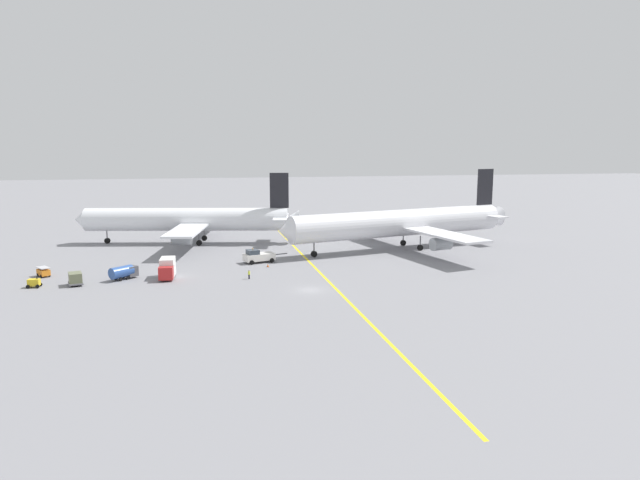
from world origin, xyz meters
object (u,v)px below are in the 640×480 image
(pushback_tug, at_px, (258,256))
(gse_baggage_cart_near_cluster, at_px, (43,272))
(airliner_at_gate_left, at_px, (189,220))
(gse_container_dolly_flat, at_px, (75,278))
(gse_fuel_bowser_stubby, at_px, (124,272))
(airliner_being_pushed, at_px, (400,223))
(gse_catering_truck_tall, at_px, (167,268))
(gse_gpu_cart_small, at_px, (34,283))
(traffic_cone_nose_left, at_px, (268,266))
(ground_crew_marshaller_foreground, at_px, (249,274))

(pushback_tug, height_order, gse_baggage_cart_near_cluster, pushback_tug)
(airliner_at_gate_left, relative_size, gse_container_dolly_flat, 14.30)
(pushback_tug, xyz_separation_m, gse_fuel_bowser_stubby, (-24.15, -10.00, 0.07))
(airliner_at_gate_left, bearing_deg, airliner_being_pushed, -19.59)
(airliner_being_pushed, distance_m, gse_catering_truck_tall, 52.86)
(airliner_at_gate_left, height_order, gse_gpu_cart_small, airliner_at_gate_left)
(airliner_at_gate_left, relative_size, traffic_cone_nose_left, 87.80)
(gse_container_dolly_flat, height_order, gse_gpu_cart_small, gse_container_dolly_flat)
(ground_crew_marshaller_foreground, bearing_deg, gse_catering_truck_tall, 167.47)
(gse_gpu_cart_small, relative_size, gse_baggage_cart_near_cluster, 0.70)
(gse_container_dolly_flat, bearing_deg, gse_gpu_cart_small, -177.87)
(pushback_tug, height_order, ground_crew_marshaller_foreground, pushback_tug)
(airliner_being_pushed, bearing_deg, gse_container_dolly_flat, -161.25)
(pushback_tug, relative_size, gse_baggage_cart_near_cluster, 2.93)
(gse_gpu_cart_small, bearing_deg, gse_catering_truck_tall, 6.99)
(airliner_being_pushed, bearing_deg, airliner_at_gate_left, 160.41)
(pushback_tug, bearing_deg, gse_baggage_cart_near_cluster, -172.26)
(gse_baggage_cart_near_cluster, bearing_deg, airliner_being_pushed, 11.12)
(gse_container_dolly_flat, relative_size, traffic_cone_nose_left, 6.14)
(gse_catering_truck_tall, bearing_deg, gse_container_dolly_flat, -170.93)
(gse_container_dolly_flat, bearing_deg, traffic_cone_nose_left, 14.33)
(airliner_being_pushed, xyz_separation_m, gse_gpu_cart_small, (-70.25, -21.90, -5.06))
(airliner_being_pushed, distance_m, gse_fuel_bowser_stubby, 59.61)
(airliner_being_pushed, height_order, gse_catering_truck_tall, airliner_being_pushed)
(airliner_being_pushed, distance_m, gse_gpu_cart_small, 73.76)
(gse_container_dolly_flat, relative_size, gse_baggage_cart_near_cluster, 1.17)
(gse_container_dolly_flat, height_order, ground_crew_marshaller_foreground, gse_container_dolly_flat)
(airliner_at_gate_left, relative_size, pushback_tug, 5.72)
(pushback_tug, distance_m, gse_gpu_cart_small, 40.22)
(gse_catering_truck_tall, bearing_deg, ground_crew_marshaller_foreground, -12.53)
(pushback_tug, relative_size, gse_fuel_bowser_stubby, 1.89)
(gse_baggage_cart_near_cluster, bearing_deg, pushback_tug, 7.74)
(airliner_being_pushed, bearing_deg, pushback_tug, -164.94)
(airliner_at_gate_left, distance_m, gse_gpu_cart_small, 45.46)
(airliner_at_gate_left, relative_size, gse_gpu_cart_small, 23.99)
(gse_fuel_bowser_stubby, relative_size, gse_gpu_cart_small, 2.22)
(gse_gpu_cart_small, bearing_deg, traffic_cone_nose_left, 12.41)
(pushback_tug, xyz_separation_m, ground_crew_marshaller_foreground, (-2.70, -13.75, -0.47))
(gse_gpu_cart_small, bearing_deg, gse_baggage_cart_near_cluster, 94.37)
(airliner_at_gate_left, xyz_separation_m, gse_catering_truck_tall, (-2.58, -35.84, -3.82))
(airliner_at_gate_left, height_order, airliner_being_pushed, airliner_being_pushed)
(airliner_being_pushed, relative_size, pushback_tug, 6.13)
(gse_fuel_bowser_stubby, bearing_deg, airliner_being_pushed, 18.32)
(gse_fuel_bowser_stubby, xyz_separation_m, traffic_cone_nose_left, (25.64, 5.46, -1.05))
(ground_crew_marshaller_foreground, bearing_deg, traffic_cone_nose_left, 65.60)
(airliner_being_pushed, height_order, gse_fuel_bowser_stubby, airliner_being_pushed)
(gse_fuel_bowser_stubby, xyz_separation_m, ground_crew_marshaller_foreground, (21.46, -3.75, -0.53))
(pushback_tug, xyz_separation_m, gse_container_dolly_flat, (-31.56, -12.98, -0.09))
(gse_container_dolly_flat, distance_m, traffic_cone_nose_left, 34.12)
(gse_container_dolly_flat, bearing_deg, airliner_being_pushed, 18.75)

